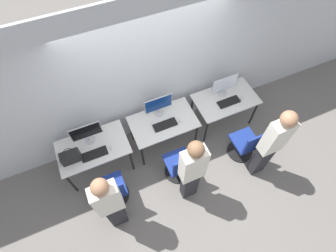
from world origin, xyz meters
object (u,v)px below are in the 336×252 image
object	(u,v)px
keyboard_left	(95,154)
mouse_left	(112,148)
office_chair_center	(180,166)
person_right	(272,143)
person_left	(110,203)
keyboard_right	(229,102)
mouse_center	(180,120)
person_center	(192,170)
office_chair_right	(246,145)
monitor_left	(86,133)
office_chair_left	(113,191)
monitor_right	(225,85)
mouse_right	(242,98)
handbag	(71,157)
monitor_center	(158,105)
keyboard_center	(165,125)

from	to	relation	value
keyboard_left	mouse_left	xyz separation A→B (m)	(0.29, -0.01, 0.01)
office_chair_center	person_right	distance (m)	1.54
person_left	keyboard_right	size ratio (longest dim) A/B	4.02
mouse_center	person_center	world-z (taller)	person_center
keyboard_right	office_chair_right	world-z (taller)	office_chair_right
monitor_left	office_chair_left	world-z (taller)	monitor_left
monitor_left	monitor_right	world-z (taller)	same
mouse_right	monitor_left	bearing A→B (deg)	174.72
office_chair_center	office_chair_right	distance (m)	1.27
office_chair_left	handbag	size ratio (longest dim) A/B	2.97
monitor_left	person_center	bearing A→B (deg)	-44.91
monitor_left	monitor_center	bearing A→B (deg)	2.33
person_center	keyboard_right	size ratio (longest dim) A/B	4.14
mouse_left	handbag	size ratio (longest dim) A/B	0.30
monitor_left	person_right	size ratio (longest dim) A/B	0.28
monitor_center	person_right	world-z (taller)	person_right
mouse_left	office_chair_left	world-z (taller)	office_chair_left
keyboard_right	office_chair_right	xyz separation A→B (m)	(-0.01, -0.75, -0.37)
monitor_left	handbag	size ratio (longest dim) A/B	1.66
office_chair_center	person_center	xyz separation A→B (m)	(0.00, -0.37, 0.59)
monitor_left	office_chair_left	bearing A→B (deg)	-85.59
mouse_center	mouse_right	xyz separation A→B (m)	(1.25, -0.00, 0.00)
person_left	mouse_center	size ratio (longest dim) A/B	18.74
person_left	monitor_right	size ratio (longest dim) A/B	3.38
keyboard_right	office_chair_right	distance (m)	0.83
monitor_right	office_chair_right	world-z (taller)	monitor_right
mouse_right	office_chair_right	distance (m)	0.86
monitor_left	handbag	world-z (taller)	monitor_left
monitor_right	handbag	distance (m)	2.89
person_right	handbag	size ratio (longest dim) A/B	5.91
office_chair_left	keyboard_right	distance (m)	2.56
mouse_center	keyboard_right	distance (m)	0.99
keyboard_center	monitor_left	bearing A→B (deg)	169.69
keyboard_left	person_right	bearing A→B (deg)	-22.40
monitor_right	person_right	distance (m)	1.35
monitor_right	handbag	world-z (taller)	monitor_right
monitor_left	handbag	distance (m)	0.44
mouse_left	office_chair_center	size ratio (longest dim) A/B	0.10
person_left	monitor_center	size ratio (longest dim) A/B	3.38
keyboard_right	handbag	world-z (taller)	handbag
office_chair_left	person_center	distance (m)	1.39
monitor_center	handbag	xyz separation A→B (m)	(-1.61, -0.30, -0.12)
office_chair_left	keyboard_right	world-z (taller)	office_chair_left
office_chair_center	monitor_right	bearing A→B (deg)	34.44
person_center	monitor_right	xyz separation A→B (m)	(1.27, 1.24, 0.00)
office_chair_right	person_right	world-z (taller)	person_right
keyboard_center	office_chair_right	distance (m)	1.51
keyboard_left	keyboard_right	size ratio (longest dim) A/B	1.00
keyboard_left	mouse_left	distance (m)	0.29
person_center	keyboard_left	bearing A→B (deg)	142.58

